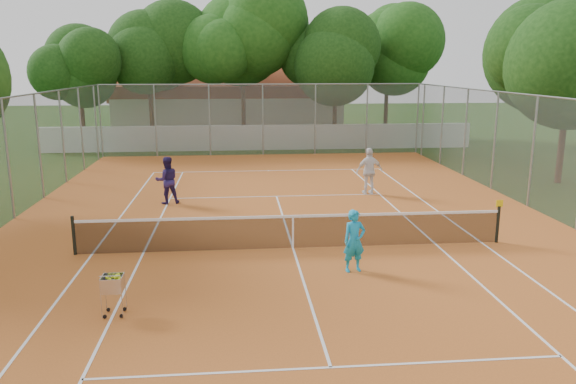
{
  "coord_description": "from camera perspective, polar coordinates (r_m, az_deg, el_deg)",
  "views": [
    {
      "loc": [
        -1.52,
        -14.92,
        5.03
      ],
      "look_at": [
        0.0,
        1.5,
        1.3
      ],
      "focal_mm": 35.0,
      "sensor_mm": 36.0,
      "label": 1
    }
  ],
  "objects": [
    {
      "name": "tennis_net",
      "position": [
        15.67,
        0.51,
        -4.03
      ],
      "size": [
        11.88,
        0.1,
        0.98
      ],
      "primitive_type": "cube",
      "color": "black",
      "rests_on": "court_pad"
    },
    {
      "name": "court_lines",
      "position": [
        15.81,
        0.5,
        -5.72
      ],
      "size": [
        10.98,
        23.78,
        0.01
      ],
      "primitive_type": "cube",
      "color": "white",
      "rests_on": "court_pad"
    },
    {
      "name": "player_far_left",
      "position": [
        21.12,
        -12.19,
        1.17
      ],
      "size": [
        1.0,
        0.87,
        1.75
      ],
      "primitive_type": "imported",
      "rotation": [
        0.0,
        0.0,
        3.42
      ],
      "color": "#271B53",
      "rests_on": "court_pad"
    },
    {
      "name": "player_near",
      "position": [
        13.98,
        6.75,
        -4.95
      ],
      "size": [
        0.64,
        0.49,
        1.57
      ],
      "primitive_type": "imported",
      "rotation": [
        0.0,
        0.0,
        0.21
      ],
      "color": "#1792C3",
      "rests_on": "court_pad"
    },
    {
      "name": "tropical_trees",
      "position": [
        36.95,
        -3.0,
        12.69
      ],
      "size": [
        29.0,
        19.0,
        10.0
      ],
      "primitive_type": "cube",
      "color": "black",
      "rests_on": "ground"
    },
    {
      "name": "court_pad",
      "position": [
        15.82,
        0.5,
        -5.76
      ],
      "size": [
        18.0,
        34.0,
        0.02
      ],
      "primitive_type": "cube",
      "color": "#BF6325",
      "rests_on": "ground"
    },
    {
      "name": "ground",
      "position": [
        15.82,
        0.5,
        -5.8
      ],
      "size": [
        120.0,
        120.0,
        0.0
      ],
      "primitive_type": "plane",
      "color": "#1A370F",
      "rests_on": "ground"
    },
    {
      "name": "boundary_wall",
      "position": [
        34.23,
        -2.71,
        5.55
      ],
      "size": [
        26.0,
        0.3,
        1.5
      ],
      "primitive_type": "cube",
      "color": "white",
      "rests_on": "ground"
    },
    {
      "name": "player_far_right",
      "position": [
        22.45,
        8.27,
        2.12
      ],
      "size": [
        1.13,
        0.58,
        1.84
      ],
      "primitive_type": "imported",
      "rotation": [
        0.0,
        0.0,
        3.27
      ],
      "color": "white",
      "rests_on": "court_pad"
    },
    {
      "name": "perimeter_fence",
      "position": [
        15.3,
        0.52,
        1.32
      ],
      "size": [
        18.0,
        34.0,
        4.0
      ],
      "primitive_type": "cube",
      "color": "slate",
      "rests_on": "ground"
    },
    {
      "name": "ball_hopper",
      "position": [
        12.15,
        -17.31,
        -9.85
      ],
      "size": [
        0.59,
        0.59,
        0.93
      ],
      "primitive_type": "cube",
      "rotation": [
        0.0,
        0.0,
        -0.44
      ],
      "color": "silver",
      "rests_on": "court_pad"
    },
    {
      "name": "clubhouse",
      "position": [
        44.02,
        -5.97,
        9.0
      ],
      "size": [
        16.4,
        9.0,
        4.4
      ],
      "primitive_type": "cube",
      "color": "beige",
      "rests_on": "ground"
    }
  ]
}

